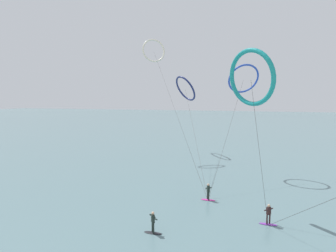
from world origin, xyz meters
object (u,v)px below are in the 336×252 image
(surfer_magenta, at_px, (208,193))
(kite_cobalt, at_px, (243,79))
(kite_teal, at_px, (251,78))
(surfer_charcoal, at_px, (153,224))
(kite_navy, at_px, (185,89))
(kite_ivory, at_px, (154,51))
(surfer_violet, at_px, (268,216))

(surfer_magenta, height_order, kite_cobalt, kite_cobalt)
(surfer_magenta, relative_size, kite_teal, 0.12)
(surfer_charcoal, bearing_deg, kite_navy, 150.89)
(kite_navy, bearing_deg, surfer_charcoal, 144.97)
(surfer_magenta, bearing_deg, kite_navy, -12.13)
(kite_navy, bearing_deg, kite_teal, 161.31)
(kite_teal, bearing_deg, surfer_magenta, 24.42)
(surfer_magenta, xyz_separation_m, surfer_charcoal, (-3.15, -7.64, 0.00))
(surfer_charcoal, bearing_deg, kite_cobalt, 125.21)
(kite_ivory, bearing_deg, surfer_charcoal, -107.02)
(kite_ivory, relative_size, kite_cobalt, 1.38)
(surfer_charcoal, xyz_separation_m, kite_navy, (-4.45, 31.18, 11.16))
(kite_teal, xyz_separation_m, kite_navy, (-11.29, 24.82, -0.03))
(kite_navy, bearing_deg, surfer_magenta, 154.75)
(surfer_charcoal, relative_size, kite_navy, 0.06)
(surfer_charcoal, xyz_separation_m, kite_teal, (6.84, 6.35, 11.20))
(surfer_charcoal, xyz_separation_m, kite_cobalt, (6.14, 19.39, 11.98))
(surfer_violet, bearing_deg, kite_cobalt, 60.30)
(kite_navy, distance_m, kite_ivory, 9.40)
(surfer_violet, xyz_separation_m, surfer_magenta, (-5.35, 3.74, 0.00))
(surfer_violet, relative_size, surfer_magenta, 1.00)
(surfer_magenta, bearing_deg, surfer_violet, -154.99)
(surfer_charcoal, height_order, kite_navy, kite_navy)
(surfer_violet, height_order, kite_cobalt, kite_cobalt)
(surfer_magenta, bearing_deg, surfer_charcoal, 127.54)
(kite_cobalt, bearing_deg, surfer_magenta, 51.00)
(kite_navy, xyz_separation_m, kite_ivory, (-4.41, -5.40, 6.31))
(surfer_magenta, height_order, surfer_charcoal, same)
(kite_teal, height_order, kite_ivory, kite_ivory)
(kite_ivory, bearing_deg, surfer_violet, -87.55)
(surfer_magenta, distance_m, kite_teal, 11.86)
(surfer_violet, relative_size, kite_cobalt, 0.12)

